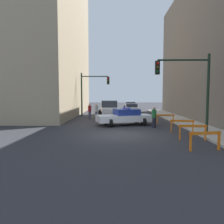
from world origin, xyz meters
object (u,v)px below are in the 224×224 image
at_px(pedestrian_sidewalk, 154,117).
at_px(barrier_mid, 193,130).
at_px(police_car, 125,117).
at_px(pedestrian_crossing, 96,111).
at_px(traffic_light_far, 91,88).
at_px(parked_car_near, 132,108).
at_px(white_truck, 110,109).
at_px(pedestrian_corner, 90,111).
at_px(barrier_back, 182,124).
at_px(barrier_corner, 165,118).
at_px(barrier_front, 205,138).
at_px(traffic_light_near, 191,81).
at_px(parked_car_mid, 130,105).

relative_size(pedestrian_sidewalk, barrier_mid, 1.04).
relative_size(police_car, pedestrian_crossing, 3.03).
bearing_deg(pedestrian_sidewalk, pedestrian_crossing, -130.40).
distance_m(traffic_light_far, parked_car_near, 8.36).
relative_size(white_truck, pedestrian_corner, 3.36).
relative_size(police_car, pedestrian_corner, 3.03).
bearing_deg(pedestrian_corner, traffic_light_far, 6.02).
distance_m(white_truck, pedestrian_crossing, 3.14).
relative_size(police_car, barrier_back, 3.16).
xyz_separation_m(pedestrian_sidewalk, barrier_corner, (1.30, 1.86, -0.24)).
relative_size(pedestrian_sidewalk, barrier_corner, 1.04).
relative_size(pedestrian_corner, barrier_corner, 1.04).
xyz_separation_m(barrier_front, barrier_mid, (0.24, 2.34, 0.00)).
height_order(parked_car_near, barrier_corner, parked_car_near).
xyz_separation_m(traffic_light_near, police_car, (-4.23, 3.89, -2.81)).
distance_m(traffic_light_near, white_truck, 12.63).
xyz_separation_m(parked_car_mid, pedestrian_crossing, (-4.73, -17.12, 0.19)).
bearing_deg(parked_car_near, barrier_corner, -78.02).
relative_size(police_car, parked_car_mid, 1.16).
height_order(parked_car_near, barrier_front, parked_car_near).
bearing_deg(parked_car_mid, traffic_light_far, -113.90).
xyz_separation_m(barrier_front, barrier_back, (0.38, 4.79, 0.00)).
height_order(traffic_light_far, parked_car_near, traffic_light_far).
relative_size(traffic_light_near, barrier_mid, 3.25).
xyz_separation_m(pedestrian_corner, pedestrian_sidewalk, (5.84, -6.15, 0.00)).
bearing_deg(traffic_light_far, pedestrian_corner, -85.94).
height_order(pedestrian_crossing, pedestrian_sidewalk, same).
bearing_deg(pedestrian_crossing, traffic_light_far, 46.62).
bearing_deg(pedestrian_sidewalk, parked_car_mid, -171.43).
xyz_separation_m(pedestrian_sidewalk, barrier_back, (1.52, -2.28, -0.24)).
distance_m(police_car, barrier_mid, 7.20).
xyz_separation_m(barrier_mid, barrier_back, (0.14, 2.46, 0.00)).
relative_size(parked_car_mid, barrier_mid, 2.71).
xyz_separation_m(parked_car_near, parked_car_mid, (0.33, 7.91, 0.00)).
distance_m(pedestrian_sidewalk, barrier_mid, 4.94).
relative_size(traffic_light_near, pedestrian_corner, 3.13).
bearing_deg(barrier_corner, police_car, -173.92).
bearing_deg(police_car, barrier_mid, -166.70).
xyz_separation_m(traffic_light_far, parked_car_mid, (5.70, 13.71, -2.72)).
distance_m(pedestrian_sidewalk, barrier_corner, 2.28).
height_order(pedestrian_crossing, barrier_front, pedestrian_crossing).
bearing_deg(traffic_light_near, pedestrian_crossing, 131.18).
bearing_deg(parked_car_near, pedestrian_corner, -117.29).
bearing_deg(traffic_light_far, parked_car_mid, 67.41).
bearing_deg(barrier_corner, traffic_light_far, 135.52).
xyz_separation_m(white_truck, pedestrian_crossing, (-1.31, -2.86, -0.04)).
height_order(traffic_light_near, traffic_light_far, traffic_light_near).
height_order(parked_car_near, barrier_mid, parked_car_near).
height_order(parked_car_mid, barrier_corner, parked_car_mid).
relative_size(parked_car_near, pedestrian_sidewalk, 2.65).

